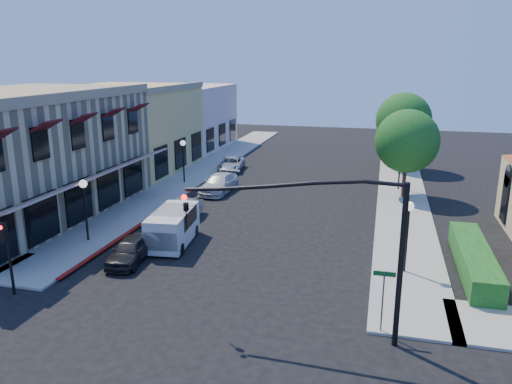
% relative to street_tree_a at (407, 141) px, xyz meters
% --- Properties ---
extents(ground, '(120.00, 120.00, 0.00)m').
position_rel_street_tree_a_xyz_m(ground, '(-8.80, -22.00, -4.19)').
color(ground, black).
rests_on(ground, ground).
extents(sidewalk_left, '(3.50, 50.00, 0.12)m').
position_rel_street_tree_a_xyz_m(sidewalk_left, '(-17.55, 5.00, -4.13)').
color(sidewalk_left, '#99978B').
rests_on(sidewalk_left, ground).
extents(sidewalk_right, '(3.50, 50.00, 0.12)m').
position_rel_street_tree_a_xyz_m(sidewalk_right, '(-0.05, 5.00, -4.13)').
color(sidewalk_right, '#99978B').
rests_on(sidewalk_right, ground).
extents(curb_red_strip, '(0.25, 10.00, 0.06)m').
position_rel_street_tree_a_xyz_m(curb_red_strip, '(-15.70, -14.00, -4.19)').
color(curb_red_strip, maroon).
rests_on(curb_red_strip, ground).
extents(corner_brick_building, '(11.77, 18.20, 8.10)m').
position_rel_street_tree_a_xyz_m(corner_brick_building, '(-24.25, -11.00, -0.19)').
color(corner_brick_building, '#C8B787').
rests_on(corner_brick_building, ground).
extents(yellow_stucco_building, '(10.00, 12.00, 7.60)m').
position_rel_street_tree_a_xyz_m(yellow_stucco_building, '(-24.30, 4.00, -0.39)').
color(yellow_stucco_building, '#DDB563').
rests_on(yellow_stucco_building, ground).
extents(pink_stucco_building, '(10.00, 12.00, 7.00)m').
position_rel_street_tree_a_xyz_m(pink_stucco_building, '(-24.30, 16.00, -0.69)').
color(pink_stucco_building, beige).
rests_on(pink_stucco_building, ground).
extents(hedge, '(1.40, 8.00, 1.10)m').
position_rel_street_tree_a_xyz_m(hedge, '(2.90, -13.00, -4.19)').
color(hedge, '#164F17').
rests_on(hedge, ground).
extents(street_tree_a, '(4.56, 4.56, 6.48)m').
position_rel_street_tree_a_xyz_m(street_tree_a, '(0.00, 0.00, 0.00)').
color(street_tree_a, '#331F14').
rests_on(street_tree_a, ground).
extents(street_tree_b, '(4.94, 4.94, 7.02)m').
position_rel_street_tree_a_xyz_m(street_tree_b, '(0.00, 10.00, 0.35)').
color(street_tree_b, '#331F14').
rests_on(street_tree_b, ground).
extents(signal_mast_arm, '(8.01, 0.39, 6.00)m').
position_rel_street_tree_a_xyz_m(signal_mast_arm, '(-2.94, -20.50, -0.11)').
color(signal_mast_arm, black).
rests_on(signal_mast_arm, ground).
extents(secondary_signal, '(0.28, 0.42, 3.32)m').
position_rel_street_tree_a_xyz_m(secondary_signal, '(-16.80, -20.59, -1.88)').
color(secondary_signal, black).
rests_on(secondary_signal, ground).
extents(street_name_sign, '(0.80, 0.06, 2.50)m').
position_rel_street_tree_a_xyz_m(street_name_sign, '(-1.30, -19.80, -2.50)').
color(street_name_sign, '#595B5E').
rests_on(street_name_sign, ground).
extents(lamppost_left_near, '(0.44, 0.44, 3.57)m').
position_rel_street_tree_a_xyz_m(lamppost_left_near, '(-17.30, -14.00, -1.46)').
color(lamppost_left_near, black).
rests_on(lamppost_left_near, ground).
extents(lamppost_left_far, '(0.44, 0.44, 3.57)m').
position_rel_street_tree_a_xyz_m(lamppost_left_far, '(-17.30, 0.00, -1.46)').
color(lamppost_left_far, black).
rests_on(lamppost_left_far, ground).
extents(lamppost_right_near, '(0.44, 0.44, 3.57)m').
position_rel_street_tree_a_xyz_m(lamppost_right_near, '(-0.30, -14.00, -1.46)').
color(lamppost_right_near, black).
rests_on(lamppost_right_near, ground).
extents(lamppost_right_far, '(0.44, 0.44, 3.57)m').
position_rel_street_tree_a_xyz_m(lamppost_right_far, '(-0.30, 2.00, -1.46)').
color(lamppost_right_far, black).
rests_on(lamppost_right_far, ground).
extents(white_van, '(2.33, 4.50, 1.92)m').
position_rel_street_tree_a_xyz_m(white_van, '(-12.52, -13.20, -3.09)').
color(white_van, silver).
rests_on(white_van, ground).
extents(parked_car_a, '(1.84, 3.83, 1.26)m').
position_rel_street_tree_a_xyz_m(parked_car_a, '(-13.60, -16.00, -3.56)').
color(parked_car_a, black).
rests_on(parked_car_a, ground).
extents(parked_car_b, '(1.45, 3.86, 1.26)m').
position_rel_street_tree_a_xyz_m(parked_car_b, '(-13.67, -9.00, -3.57)').
color(parked_car_b, '#9EA0A3').
rests_on(parked_car_b, ground).
extents(parked_car_c, '(2.23, 4.86, 1.38)m').
position_rel_street_tree_a_xyz_m(parked_car_c, '(-13.60, -2.00, -3.51)').
color(parked_car_c, silver).
rests_on(parked_car_c, ground).
extents(parked_car_d, '(2.52, 4.59, 1.22)m').
position_rel_street_tree_a_xyz_m(parked_car_d, '(-15.00, 5.65, -3.58)').
color(parked_car_d, '#B7BABD').
rests_on(parked_car_d, ground).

